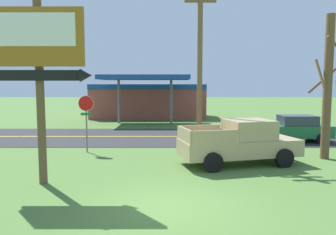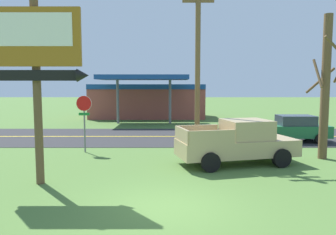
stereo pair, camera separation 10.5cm
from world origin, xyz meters
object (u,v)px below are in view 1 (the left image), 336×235
at_px(stop_sign, 86,114).
at_px(gas_station, 148,100).
at_px(utility_pole, 199,60).
at_px(car_green_mid_lane, 294,128).
at_px(bare_tree, 327,86).
at_px(pickup_tan_parked_on_lawn, 240,142).
at_px(motel_sign, 39,57).

height_order(stop_sign, gas_station, gas_station).
height_order(utility_pole, gas_station, utility_pole).
height_order(utility_pole, car_green_mid_lane, utility_pole).
distance_m(utility_pole, gas_station, 19.72).
xyz_separation_m(bare_tree, gas_station, (-9.58, 20.34, -1.50)).
relative_size(utility_pole, car_green_mid_lane, 2.11).
distance_m(utility_pole, bare_tree, 6.13).
xyz_separation_m(utility_pole, pickup_tan_parked_on_lawn, (1.61, -2.26, -3.75)).
relative_size(bare_tree, gas_station, 0.56).
relative_size(gas_station, car_green_mid_lane, 2.86).
distance_m(motel_sign, pickup_tan_parked_on_lawn, 8.84).
relative_size(motel_sign, pickup_tan_parked_on_lawn, 1.15).
height_order(bare_tree, car_green_mid_lane, bare_tree).
bearing_deg(pickup_tan_parked_on_lawn, gas_station, 103.90).
height_order(pickup_tan_parked_on_lawn, car_green_mid_lane, pickup_tan_parked_on_lawn).
relative_size(utility_pole, gas_station, 0.74).
height_order(utility_pole, bare_tree, utility_pole).
bearing_deg(bare_tree, motel_sign, -160.75).
height_order(stop_sign, bare_tree, bare_tree).
xyz_separation_m(gas_station, car_green_mid_lane, (9.97, -15.64, -1.11)).
xyz_separation_m(motel_sign, bare_tree, (11.82, 4.13, -0.98)).
bearing_deg(pickup_tan_parked_on_lawn, motel_sign, -158.07).
xyz_separation_m(motel_sign, stop_sign, (0.13, 5.63, -2.40)).
bearing_deg(stop_sign, pickup_tan_parked_on_lawn, -19.27).
relative_size(utility_pole, pickup_tan_parked_on_lawn, 1.61).
bearing_deg(car_green_mid_lane, motel_sign, -144.12).
distance_m(stop_sign, utility_pole, 6.41).
bearing_deg(utility_pole, gas_station, 100.92).
height_order(stop_sign, pickup_tan_parked_on_lawn, stop_sign).
distance_m(bare_tree, pickup_tan_parked_on_lawn, 5.06).
bearing_deg(utility_pole, pickup_tan_parked_on_lawn, -54.56).
bearing_deg(gas_station, pickup_tan_parked_on_lawn, -76.10).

